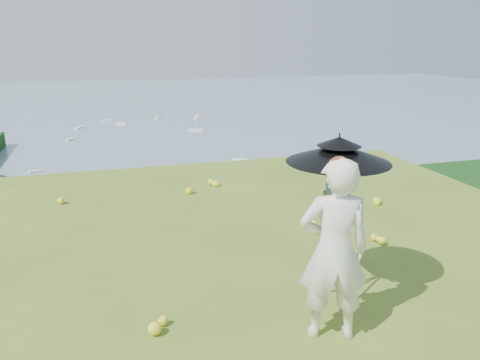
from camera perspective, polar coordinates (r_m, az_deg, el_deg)
name	(u,v)px	position (r m, az deg, el deg)	size (l,w,h in m)	color
ground	(148,351)	(4.94, -11.20, -19.79)	(14.00, 14.00, 0.00)	#507120
shoreline_tier	(117,266)	(88.05, -14.76, -10.09)	(170.00, 28.00, 8.00)	gray
bay_water	(103,116)	(246.76, -16.31, 7.47)	(700.00, 700.00, 0.00)	gray
slope_trees	(117,252)	(42.90, -14.73, -8.54)	(110.00, 50.00, 6.00)	#164514
harbor_town	(114,232)	(85.38, -15.08, -6.19)	(110.00, 22.00, 5.00)	beige
moored_boats	(68,152)	(169.43, -20.19, 3.24)	(140.00, 140.00, 0.70)	white
wildflowers	(145,331)	(5.11, -11.53, -17.61)	(10.00, 10.50, 0.12)	yellow
painter	(334,251)	(4.69, 11.38, -8.45)	(0.69, 0.45, 1.89)	white
field_easel	(333,245)	(5.34, 11.32, -7.74)	(0.56, 0.56, 1.47)	#A36A44
sun_umbrella	(338,169)	(5.07, 11.81, 1.32)	(1.11, 1.11, 0.78)	black
painter_cap	(340,162)	(4.39, 12.04, 2.12)	(0.21, 0.25, 0.10)	#D37383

